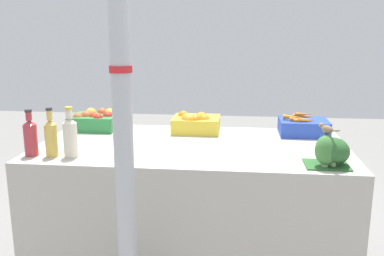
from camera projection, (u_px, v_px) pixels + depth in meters
market_table at (192, 209)px, 2.67m from camera, size 1.84×0.96×0.84m
support_pole at (122, 96)px, 1.87m from camera, size 0.10×0.10×2.46m
apple_crate at (96, 120)px, 2.95m from camera, size 0.31×0.26×0.14m
orange_crate at (196, 123)px, 2.86m from camera, size 0.31×0.26×0.14m
carrot_crate at (303, 126)px, 2.80m from camera, size 0.31×0.26×0.14m
broccoli_pile at (332, 151)px, 2.13m from camera, size 0.22×0.19×0.17m
juice_bottle_ruby at (30, 137)px, 2.32m from camera, size 0.07×0.07×0.26m
juice_bottle_golden at (51, 137)px, 2.31m from camera, size 0.07×0.07×0.27m
juice_bottle_cloudy at (70, 136)px, 2.30m from camera, size 0.08×0.08×0.28m
sparrow_bird at (327, 129)px, 2.12m from camera, size 0.08×0.12×0.05m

